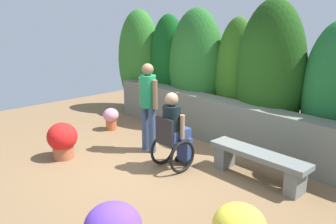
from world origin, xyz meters
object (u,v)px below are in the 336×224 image
object	(u,v)px
stone_bench	(258,161)
flower_pot_purple_near	(62,140)
person_standing_companion	(148,102)
flower_pot_small_foreground	(111,117)
person_in_wheelchair	(174,133)

from	to	relation	value
stone_bench	flower_pot_purple_near	bearing A→B (deg)	-148.25
person_standing_companion	flower_pot_small_foreground	bearing A→B (deg)	173.82
person_standing_companion	flower_pot_purple_near	bearing A→B (deg)	-119.63
person_standing_companion	flower_pot_purple_near	size ratio (longest dim) A/B	2.53
person_in_wheelchair	flower_pot_purple_near	bearing A→B (deg)	-149.40
stone_bench	flower_pot_small_foreground	bearing A→B (deg)	-176.19
stone_bench	person_in_wheelchair	xyz separation A→B (m)	(-1.22, -0.66, 0.31)
person_in_wheelchair	flower_pot_small_foreground	xyz separation A→B (m)	(-2.45, 0.34, -0.33)
person_standing_companion	flower_pot_small_foreground	xyz separation A→B (m)	(-1.57, 0.17, -0.69)
stone_bench	person_standing_companion	xyz separation A→B (m)	(-2.10, -0.49, 0.66)
flower_pot_small_foreground	person_standing_companion	bearing A→B (deg)	-6.13
person_in_wheelchair	person_standing_companion	bearing A→B (deg)	163.70
stone_bench	person_in_wheelchair	world-z (taller)	person_in_wheelchair
stone_bench	person_standing_companion	world-z (taller)	person_standing_companion
stone_bench	flower_pot_small_foreground	size ratio (longest dim) A/B	3.28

